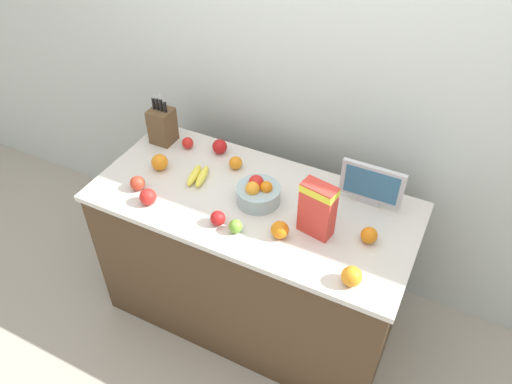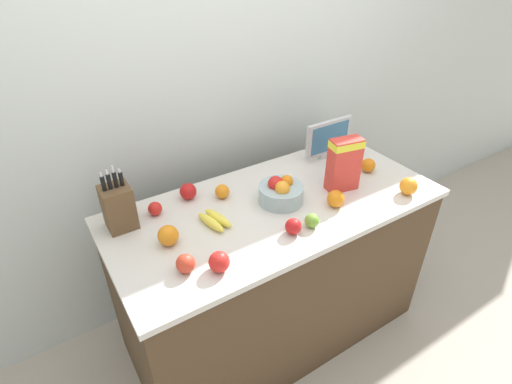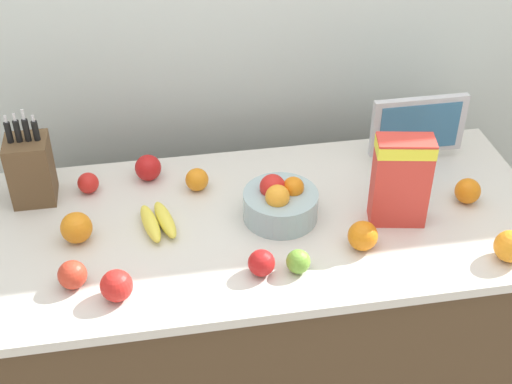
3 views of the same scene
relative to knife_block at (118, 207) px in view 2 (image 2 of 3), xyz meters
name	(u,v)px [view 2 (image 2 of 3)]	position (x,y,z in m)	size (l,w,h in m)	color
ground_plane	(272,326)	(0.68, -0.22, -1.02)	(14.00, 14.00, 0.00)	#B2A899
wall_back	(215,90)	(0.68, 0.37, 0.28)	(9.00, 0.06, 2.60)	silver
counter	(274,272)	(0.68, -0.22, -0.56)	(1.62, 0.75, 0.91)	#4C3823
knife_block	(118,207)	(0.00, 0.00, 0.00)	(0.12, 0.12, 0.30)	brown
small_monitor	(329,138)	(1.19, 0.01, 0.02)	(0.31, 0.03, 0.22)	#B7B7BC
cereal_box	(344,162)	(1.03, -0.29, 0.05)	(0.17, 0.11, 0.27)	red
fruit_bowl	(281,192)	(0.70, -0.22, -0.05)	(0.22, 0.22, 0.14)	#99B2B7
banana_bunch	(214,220)	(0.35, -0.21, -0.08)	(0.12, 0.19, 0.04)	yellow
apple_middle	(186,263)	(0.12, -0.41, -0.07)	(0.08, 0.08, 0.08)	red
apple_front	(219,262)	(0.24, -0.47, -0.06)	(0.08, 0.08, 0.08)	red
apple_by_knife_block	(293,226)	(0.61, -0.45, -0.07)	(0.07, 0.07, 0.07)	red
apple_near_bananas	(155,209)	(0.16, 0.00, -0.07)	(0.06, 0.06, 0.06)	red
apple_leftmost	(312,221)	(0.71, -0.45, -0.07)	(0.06, 0.06, 0.06)	#6B9E33
apple_rear	(188,191)	(0.34, 0.04, -0.06)	(0.08, 0.08, 0.08)	red
orange_front_center	(168,236)	(0.13, -0.23, -0.06)	(0.09, 0.09, 0.09)	orange
orange_front_left	(336,199)	(0.90, -0.39, -0.06)	(0.08, 0.08, 0.08)	orange
orange_back_center	(408,186)	(1.27, -0.50, -0.06)	(0.09, 0.09, 0.09)	orange
orange_mid_left	(222,191)	(0.48, -0.04, -0.07)	(0.07, 0.07, 0.07)	orange
orange_mid_right	(368,165)	(1.27, -0.24, -0.07)	(0.08, 0.08, 0.08)	orange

